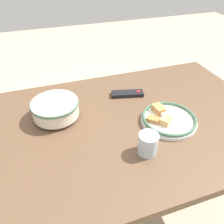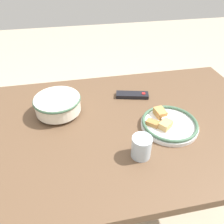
{
  "view_description": "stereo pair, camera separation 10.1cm",
  "coord_description": "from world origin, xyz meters",
  "px_view_note": "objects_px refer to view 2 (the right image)",
  "views": [
    {
      "loc": [
        -0.29,
        -0.73,
        1.38
      ],
      "look_at": [
        -0.03,
        0.03,
        0.76
      ],
      "focal_mm": 35.0,
      "sensor_mm": 36.0,
      "label": 1
    },
    {
      "loc": [
        -0.19,
        -0.75,
        1.38
      ],
      "look_at": [
        -0.03,
        0.03,
        0.76
      ],
      "focal_mm": 35.0,
      "sensor_mm": 36.0,
      "label": 2
    }
  ],
  "objects_px": {
    "tv_remote": "(132,95)",
    "drinking_glass": "(141,147)",
    "noodle_bowl": "(58,104)",
    "food_plate": "(169,123)"
  },
  "relations": [
    {
      "from": "noodle_bowl",
      "to": "food_plate",
      "type": "bearing_deg",
      "value": -22.22
    },
    {
      "from": "tv_remote",
      "to": "drinking_glass",
      "type": "xyz_separation_m",
      "value": [
        -0.08,
        -0.41,
        0.04
      ]
    },
    {
      "from": "noodle_bowl",
      "to": "tv_remote",
      "type": "distance_m",
      "value": 0.4
    },
    {
      "from": "tv_remote",
      "to": "drinking_glass",
      "type": "relative_size",
      "value": 1.97
    },
    {
      "from": "noodle_bowl",
      "to": "tv_remote",
      "type": "bearing_deg",
      "value": 10.12
    },
    {
      "from": "noodle_bowl",
      "to": "drinking_glass",
      "type": "xyz_separation_m",
      "value": [
        0.31,
        -0.34,
        -0.01
      ]
    },
    {
      "from": "noodle_bowl",
      "to": "tv_remote",
      "type": "height_order",
      "value": "noodle_bowl"
    },
    {
      "from": "drinking_glass",
      "to": "tv_remote",
      "type": "bearing_deg",
      "value": 79.15
    },
    {
      "from": "food_plate",
      "to": "drinking_glass",
      "type": "height_order",
      "value": "drinking_glass"
    },
    {
      "from": "noodle_bowl",
      "to": "drinking_glass",
      "type": "bearing_deg",
      "value": -47.16
    }
  ]
}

